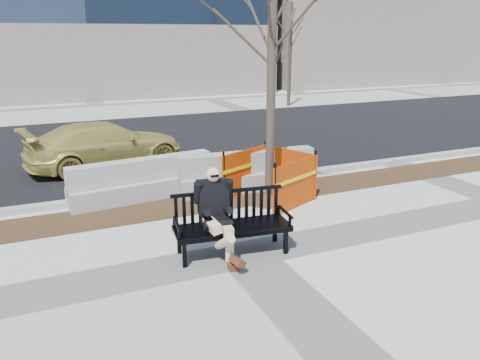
{
  "coord_description": "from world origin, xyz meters",
  "views": [
    {
      "loc": [
        -2.89,
        -6.45,
        3.48
      ],
      "look_at": [
        0.22,
        0.7,
        1.06
      ],
      "focal_mm": 35.13,
      "sensor_mm": 36.0,
      "label": 1
    }
  ],
  "objects_px": {
    "sedan": "(108,166)",
    "jersey_barrier_left": "(144,198)",
    "bench": "(232,253)",
    "tree_fence": "(269,200)",
    "jersey_barrier_right": "(247,190)",
    "seated_man": "(216,254)"
  },
  "relations": [
    {
      "from": "sedan",
      "to": "jersey_barrier_right",
      "type": "xyz_separation_m",
      "value": [
        2.69,
        -3.39,
        0.0
      ]
    },
    {
      "from": "tree_fence",
      "to": "jersey_barrier_left",
      "type": "xyz_separation_m",
      "value": [
        -2.49,
        1.23,
        0.0
      ]
    },
    {
      "from": "tree_fence",
      "to": "jersey_barrier_right",
      "type": "xyz_separation_m",
      "value": [
        -0.13,
        0.87,
        0.0
      ]
    },
    {
      "from": "bench",
      "to": "jersey_barrier_left",
      "type": "distance_m",
      "value": 3.39
    },
    {
      "from": "sedan",
      "to": "jersey_barrier_left",
      "type": "distance_m",
      "value": 3.05
    },
    {
      "from": "jersey_barrier_left",
      "to": "seated_man",
      "type": "bearing_deg",
      "value": -87.9
    },
    {
      "from": "jersey_barrier_right",
      "to": "jersey_barrier_left",
      "type": "bearing_deg",
      "value": 175.67
    },
    {
      "from": "tree_fence",
      "to": "jersey_barrier_right",
      "type": "height_order",
      "value": "tree_fence"
    },
    {
      "from": "bench",
      "to": "seated_man",
      "type": "height_order",
      "value": "seated_man"
    },
    {
      "from": "bench",
      "to": "jersey_barrier_right",
      "type": "height_order",
      "value": "bench"
    },
    {
      "from": "seated_man",
      "to": "jersey_barrier_right",
      "type": "xyz_separation_m",
      "value": [
        1.86,
        2.86,
        0.0
      ]
    },
    {
      "from": "jersey_barrier_left",
      "to": "jersey_barrier_right",
      "type": "bearing_deg",
      "value": -15.42
    },
    {
      "from": "bench",
      "to": "sedan",
      "type": "height_order",
      "value": "sedan"
    },
    {
      "from": "jersey_barrier_left",
      "to": "bench",
      "type": "bearing_deg",
      "value": -83.75
    },
    {
      "from": "bench",
      "to": "jersey_barrier_right",
      "type": "distance_m",
      "value": 3.35
    },
    {
      "from": "bench",
      "to": "jersey_barrier_right",
      "type": "relative_size",
      "value": 0.6
    },
    {
      "from": "sedan",
      "to": "jersey_barrier_left",
      "type": "bearing_deg",
      "value": 175.04
    },
    {
      "from": "tree_fence",
      "to": "sedan",
      "type": "xyz_separation_m",
      "value": [
        -2.83,
        4.26,
        0.0
      ]
    },
    {
      "from": "sedan",
      "to": "bench",
      "type": "bearing_deg",
      "value": 178.5
    },
    {
      "from": "bench",
      "to": "sedan",
      "type": "bearing_deg",
      "value": 106.82
    },
    {
      "from": "bench",
      "to": "sedan",
      "type": "xyz_separation_m",
      "value": [
        -1.09,
        6.34,
        0.0
      ]
    },
    {
      "from": "bench",
      "to": "tree_fence",
      "type": "bearing_deg",
      "value": 57.16
    }
  ]
}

